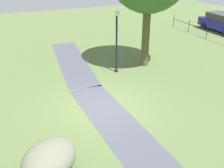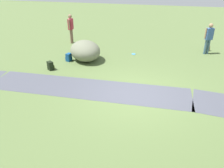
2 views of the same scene
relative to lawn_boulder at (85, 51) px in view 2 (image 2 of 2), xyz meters
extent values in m
plane|color=#556A3A|center=(-3.02, 3.02, -0.51)|extent=(48.00, 48.00, 0.00)
cube|color=#484A55|center=(-1.08, 2.94, -0.50)|extent=(8.03, 1.84, 0.01)
ellipsoid|color=slate|center=(0.00, 0.00, 0.00)|extent=(2.29, 2.34, 1.01)
cylinder|color=#3C5B6D|center=(-6.09, -2.41, -0.10)|extent=(0.13, 0.13, 0.81)
cylinder|color=#3C5B6D|center=(-6.24, -2.47, -0.10)|extent=(0.13, 0.13, 0.81)
cube|color=#3C5F9E|center=(-6.16, -2.44, 0.61)|extent=(0.42, 0.36, 0.61)
cylinder|color=#A17C5B|center=(-5.96, -2.36, 0.65)|extent=(0.08, 0.08, 0.54)
cylinder|color=#A17C5B|center=(-6.36, -2.53, 0.65)|extent=(0.08, 0.08, 0.54)
sphere|color=#A17C5B|center=(-6.16, -2.44, 1.06)|extent=(0.22, 0.22, 0.22)
cylinder|color=brown|center=(1.86, -2.76, -0.07)|extent=(0.13, 0.13, 0.86)
cylinder|color=brown|center=(1.85, -2.60, -0.07)|extent=(0.13, 0.13, 0.86)
cube|color=#AA2A3E|center=(1.86, -2.68, 0.68)|extent=(0.26, 0.37, 0.65)
cylinder|color=#8C6B52|center=(1.87, -2.90, 0.71)|extent=(0.08, 0.08, 0.57)
cylinder|color=#8C6B52|center=(1.84, -2.47, 0.71)|extent=(0.08, 0.08, 0.57)
sphere|color=#8C6B52|center=(1.86, -2.68, 1.15)|extent=(0.23, 0.23, 0.23)
cube|color=brown|center=(-6.30, -3.02, -0.39)|extent=(0.32, 0.30, 0.24)
torus|color=brown|center=(-6.30, -3.02, -0.21)|extent=(0.38, 0.38, 0.02)
cube|color=navy|center=(0.78, 0.31, -0.31)|extent=(0.26, 0.32, 0.40)
cube|color=navy|center=(0.91, 0.28, -0.39)|extent=(0.11, 0.20, 0.18)
cube|color=black|center=(1.18, 1.57, -0.31)|extent=(0.34, 0.33, 0.40)
cube|color=black|center=(1.10, 1.47, -0.39)|extent=(0.19, 0.16, 0.18)
cylinder|color=#4193CA|center=(-2.28, -1.46, -0.50)|extent=(0.23, 0.23, 0.02)
camera|label=1|loc=(6.52, -0.86, 5.46)|focal=43.47mm
camera|label=2|loc=(-3.85, 10.35, 3.70)|focal=36.18mm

